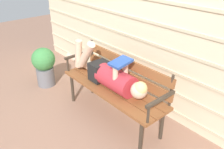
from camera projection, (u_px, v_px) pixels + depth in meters
ground_plane at (105, 121)px, 3.09m from camera, size 12.00×12.00×0.00m
house_siding at (149, 21)px, 2.95m from camera, size 5.41×0.08×2.44m
park_bench at (116, 83)px, 2.96m from camera, size 1.56×0.48×0.86m
reclining_person at (109, 74)px, 2.91m from camera, size 1.68×0.27×0.53m
potted_plant at (44, 65)px, 3.78m from camera, size 0.38×0.38×0.65m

